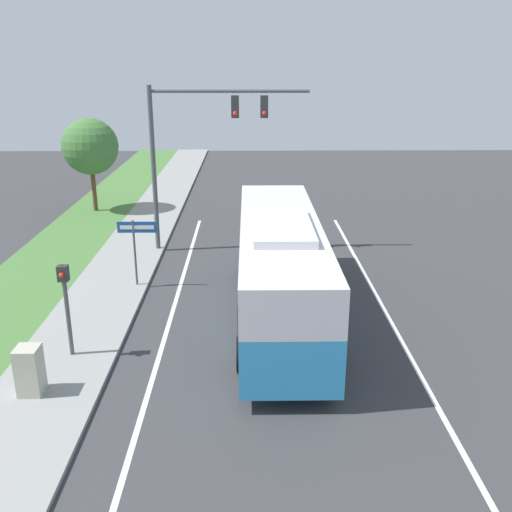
# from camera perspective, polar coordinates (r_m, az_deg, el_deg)

# --- Properties ---
(ground_plane) EXTENTS (80.00, 80.00, 0.00)m
(ground_plane) POSITION_cam_1_polar(r_m,az_deg,el_deg) (16.40, 2.92, -10.40)
(ground_plane) COLOR #38383A
(sidewalk) EXTENTS (2.80, 80.00, 0.12)m
(sidewalk) POSITION_cam_1_polar(r_m,az_deg,el_deg) (17.14, -18.57, -9.86)
(sidewalk) COLOR gray
(sidewalk) RESTS_ON ground_plane
(lane_divider_near) EXTENTS (0.14, 30.00, 0.01)m
(lane_divider_near) POSITION_cam_1_polar(r_m,az_deg,el_deg) (16.57, -9.81, -10.34)
(lane_divider_near) COLOR silver
(lane_divider_near) RESTS_ON ground_plane
(lane_divider_far) EXTENTS (0.14, 30.00, 0.01)m
(lane_divider_far) POSITION_cam_1_polar(r_m,az_deg,el_deg) (17.01, 15.30, -9.96)
(lane_divider_far) COLOR silver
(lane_divider_far) RESTS_ON ground_plane
(bus) EXTENTS (2.67, 11.19, 3.48)m
(bus) POSITION_cam_1_polar(r_m,az_deg,el_deg) (18.28, 2.39, -0.62)
(bus) COLOR #3393D1
(bus) RESTS_ON ground_plane
(signal_gantry) EXTENTS (6.67, 0.41, 7.11)m
(signal_gantry) POSITION_cam_1_polar(r_m,az_deg,el_deg) (24.52, -5.83, 11.89)
(signal_gantry) COLOR #4C4C51
(signal_gantry) RESTS_ON ground_plane
(pedestrian_signal) EXTENTS (0.28, 0.34, 2.80)m
(pedestrian_signal) POSITION_cam_1_polar(r_m,az_deg,el_deg) (16.54, -18.51, -3.77)
(pedestrian_signal) COLOR #4C4C51
(pedestrian_signal) RESTS_ON ground_plane
(street_sign) EXTENTS (1.44, 0.08, 2.59)m
(street_sign) POSITION_cam_1_polar(r_m,az_deg,el_deg) (21.21, -11.90, 1.58)
(street_sign) COLOR #4C4C51
(street_sign) RESTS_ON ground_plane
(utility_cabinet) EXTENTS (0.58, 0.60, 1.26)m
(utility_cabinet) POSITION_cam_1_polar(r_m,az_deg,el_deg) (15.49, -21.70, -10.59)
(utility_cabinet) COLOR #B7B29E
(utility_cabinet) RESTS_ON sidewalk
(roadside_tree) EXTENTS (3.03, 3.03, 5.07)m
(roadside_tree) POSITION_cam_1_polar(r_m,az_deg,el_deg) (32.62, -16.26, 10.45)
(roadside_tree) COLOR brown
(roadside_tree) RESTS_ON grass_verge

